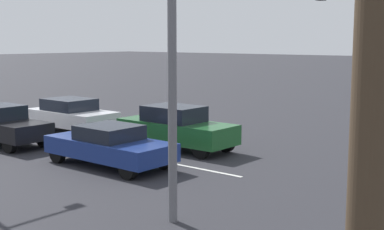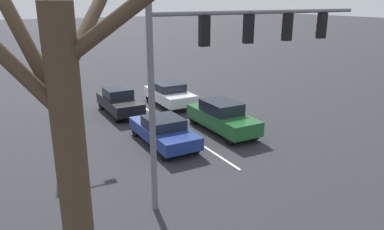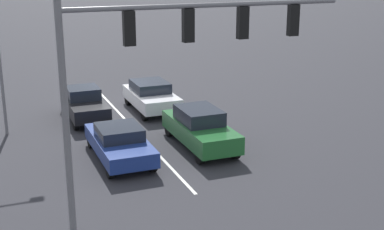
{
  "view_description": "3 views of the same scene",
  "coord_description": "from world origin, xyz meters",
  "px_view_note": "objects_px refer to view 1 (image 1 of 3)",
  "views": [
    {
      "loc": [
        12.98,
        19.24,
        4.08
      ],
      "look_at": [
        -0.66,
        7.98,
        1.59
      ],
      "focal_mm": 50.0,
      "sensor_mm": 36.0,
      "label": 1
    },
    {
      "loc": [
        8.53,
        21.8,
        6.78
      ],
      "look_at": [
        0.29,
        6.88,
        1.44
      ],
      "focal_mm": 35.0,
      "sensor_mm": 36.0,
      "label": 2
    },
    {
      "loc": [
        6.19,
        25.64,
        7.69
      ],
      "look_at": [
        -0.93,
        7.77,
        1.93
      ],
      "focal_mm": 50.0,
      "sensor_mm": 36.0,
      "label": 3
    }
  ],
  "objects_px": {
    "car_darkgreen_leftlane_front": "(176,127)",
    "car_silver_leftlane_second": "(72,115)",
    "traffic_signal_gantry": "(247,1)",
    "bare_tree_near": "(367,43)",
    "car_black_midlane_second": "(3,125)",
    "car_navy_midlane_front": "(109,145)"
  },
  "relations": [
    {
      "from": "car_darkgreen_leftlane_front",
      "to": "car_silver_leftlane_second",
      "type": "relative_size",
      "value": 1.11
    },
    {
      "from": "car_silver_leftlane_second",
      "to": "traffic_signal_gantry",
      "type": "distance_m",
      "value": 12.38
    },
    {
      "from": "car_silver_leftlane_second",
      "to": "bare_tree_near",
      "type": "distance_m",
      "value": 19.65
    },
    {
      "from": "car_black_midlane_second",
      "to": "traffic_signal_gantry",
      "type": "height_order",
      "value": "traffic_signal_gantry"
    },
    {
      "from": "car_darkgreen_leftlane_front",
      "to": "car_navy_midlane_front",
      "type": "bearing_deg",
      "value": 2.68
    },
    {
      "from": "car_navy_midlane_front",
      "to": "car_black_midlane_second",
      "type": "relative_size",
      "value": 1.07
    },
    {
      "from": "bare_tree_near",
      "to": "car_darkgreen_leftlane_front",
      "type": "bearing_deg",
      "value": -131.24
    },
    {
      "from": "car_darkgreen_leftlane_front",
      "to": "car_silver_leftlane_second",
      "type": "bearing_deg",
      "value": -87.5
    },
    {
      "from": "car_silver_leftlane_second",
      "to": "car_darkgreen_leftlane_front",
      "type": "bearing_deg",
      "value": 92.5
    },
    {
      "from": "car_black_midlane_second",
      "to": "car_silver_leftlane_second",
      "type": "xyz_separation_m",
      "value": [
        -3.46,
        -0.21,
        0.02
      ]
    },
    {
      "from": "car_silver_leftlane_second",
      "to": "traffic_signal_gantry",
      "type": "relative_size",
      "value": 0.49
    },
    {
      "from": "car_navy_midlane_front",
      "to": "car_silver_leftlane_second",
      "type": "distance_m",
      "value": 6.88
    },
    {
      "from": "car_darkgreen_leftlane_front",
      "to": "bare_tree_near",
      "type": "distance_m",
      "value": 15.01
    },
    {
      "from": "car_darkgreen_leftlane_front",
      "to": "bare_tree_near",
      "type": "xyz_separation_m",
      "value": [
        9.66,
        11.02,
        3.24
      ]
    },
    {
      "from": "car_navy_midlane_front",
      "to": "bare_tree_near",
      "type": "distance_m",
      "value": 12.95
    },
    {
      "from": "car_darkgreen_leftlane_front",
      "to": "car_silver_leftlane_second",
      "type": "height_order",
      "value": "car_darkgreen_leftlane_front"
    },
    {
      "from": "car_navy_midlane_front",
      "to": "car_silver_leftlane_second",
      "type": "bearing_deg",
      "value": -117.84
    },
    {
      "from": "car_darkgreen_leftlane_front",
      "to": "bare_tree_near",
      "type": "relative_size",
      "value": 0.63
    },
    {
      "from": "car_black_midlane_second",
      "to": "bare_tree_near",
      "type": "relative_size",
      "value": 0.56
    },
    {
      "from": "car_navy_midlane_front",
      "to": "car_black_midlane_second",
      "type": "height_order",
      "value": "car_black_midlane_second"
    },
    {
      "from": "car_black_midlane_second",
      "to": "bare_tree_near",
      "type": "bearing_deg",
      "value": 70.45
    },
    {
      "from": "car_navy_midlane_front",
      "to": "bare_tree_near",
      "type": "height_order",
      "value": "bare_tree_near"
    }
  ]
}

